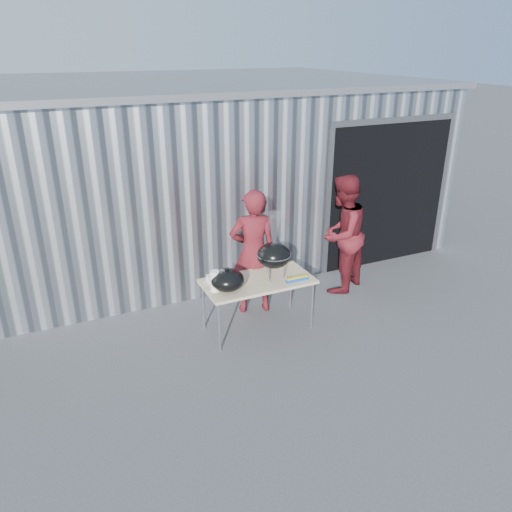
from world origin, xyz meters
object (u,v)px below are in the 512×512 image
person_bystander (342,234)px  person_cook (253,252)px  kettle_grill (274,250)px  folding_table (258,283)px

person_bystander → person_cook: bearing=-26.3°
person_cook → person_bystander: person_bystander is taller
kettle_grill → person_bystander: 1.64m
person_cook → person_bystander: (1.56, 0.06, 0.01)m
folding_table → person_bystander: 1.83m
folding_table → kettle_grill: (0.22, -0.04, 0.46)m
folding_table → person_bystander: person_bystander is taller
folding_table → person_bystander: bearing=18.3°
person_bystander → kettle_grill: bearing=-6.4°
kettle_grill → person_cook: (-0.06, 0.55, -0.23)m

